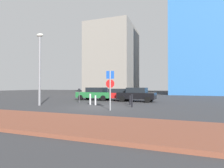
{
  "coord_description": "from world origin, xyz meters",
  "views": [
    {
      "loc": [
        5.97,
        -13.04,
        1.69
      ],
      "look_at": [
        0.59,
        1.83,
        1.91
      ],
      "focal_mm": 28.4,
      "sensor_mm": 36.0,
      "label": 1
    }
  ],
  "objects_px": {
    "parked_car_green": "(95,94)",
    "parking_sign_post": "(110,85)",
    "parked_car_black": "(137,94)",
    "parked_car_red": "(117,94)",
    "traffic_bollard_near": "(90,99)",
    "traffic_bollard_mid": "(95,100)",
    "traffic_bollard_far": "(132,101)",
    "parking_meter": "(79,94)",
    "traffic_bollard_edge": "(130,100)",
    "street_lamp": "(40,63)"
  },
  "relations": [
    {
      "from": "traffic_bollard_mid",
      "to": "parked_car_black",
      "type": "bearing_deg",
      "value": 60.49
    },
    {
      "from": "traffic_bollard_far",
      "to": "parking_meter",
      "type": "bearing_deg",
      "value": 163.42
    },
    {
      "from": "parking_meter",
      "to": "traffic_bollard_near",
      "type": "relative_size",
      "value": 1.45
    },
    {
      "from": "parked_car_red",
      "to": "parking_meter",
      "type": "height_order",
      "value": "parking_meter"
    },
    {
      "from": "parking_sign_post",
      "to": "traffic_bollard_near",
      "type": "xyz_separation_m",
      "value": [
        -3.09,
        3.01,
        -1.26
      ]
    },
    {
      "from": "parked_car_green",
      "to": "traffic_bollard_edge",
      "type": "xyz_separation_m",
      "value": [
        5.41,
        -4.01,
        -0.38
      ]
    },
    {
      "from": "parking_sign_post",
      "to": "traffic_bollard_mid",
      "type": "relative_size",
      "value": 3.22
    },
    {
      "from": "parked_car_green",
      "to": "parked_car_black",
      "type": "height_order",
      "value": "same"
    },
    {
      "from": "traffic_bollard_mid",
      "to": "traffic_bollard_far",
      "type": "height_order",
      "value": "traffic_bollard_far"
    },
    {
      "from": "parking_meter",
      "to": "traffic_bollard_mid",
      "type": "bearing_deg",
      "value": -28.53
    },
    {
      "from": "parking_sign_post",
      "to": "parking_meter",
      "type": "relative_size",
      "value": 1.92
    },
    {
      "from": "traffic_bollard_near",
      "to": "traffic_bollard_mid",
      "type": "relative_size",
      "value": 1.16
    },
    {
      "from": "parking_meter",
      "to": "traffic_bollard_mid",
      "type": "height_order",
      "value": "parking_meter"
    },
    {
      "from": "parking_meter",
      "to": "traffic_bollard_edge",
      "type": "bearing_deg",
      "value": 0.18
    },
    {
      "from": "parked_car_green",
      "to": "parked_car_red",
      "type": "relative_size",
      "value": 1.0
    },
    {
      "from": "street_lamp",
      "to": "traffic_bollard_edge",
      "type": "height_order",
      "value": "street_lamp"
    },
    {
      "from": "traffic_bollard_edge",
      "to": "traffic_bollard_near",
      "type": "bearing_deg",
      "value": -161.21
    },
    {
      "from": "parking_sign_post",
      "to": "parking_meter",
      "type": "bearing_deg",
      "value": 139.77
    },
    {
      "from": "parked_car_green",
      "to": "traffic_bollard_edge",
      "type": "height_order",
      "value": "parked_car_green"
    },
    {
      "from": "street_lamp",
      "to": "traffic_bollard_edge",
      "type": "relative_size",
      "value": 7.5
    },
    {
      "from": "traffic_bollard_far",
      "to": "traffic_bollard_near",
      "type": "bearing_deg",
      "value": 171.69
    },
    {
      "from": "traffic_bollard_mid",
      "to": "parked_car_green",
      "type": "bearing_deg",
      "value": 115.23
    },
    {
      "from": "traffic_bollard_edge",
      "to": "parked_car_green",
      "type": "bearing_deg",
      "value": 143.4
    },
    {
      "from": "parked_car_red",
      "to": "parking_sign_post",
      "type": "distance_m",
      "value": 8.78
    },
    {
      "from": "parked_car_red",
      "to": "parking_sign_post",
      "type": "height_order",
      "value": "parking_sign_post"
    },
    {
      "from": "parked_car_red",
      "to": "traffic_bollard_near",
      "type": "relative_size",
      "value": 4.4
    },
    {
      "from": "traffic_bollard_near",
      "to": "traffic_bollard_mid",
      "type": "distance_m",
      "value": 0.63
    },
    {
      "from": "parked_car_green",
      "to": "parked_car_black",
      "type": "bearing_deg",
      "value": -5.59
    },
    {
      "from": "parked_car_black",
      "to": "traffic_bollard_mid",
      "type": "xyz_separation_m",
      "value": [
        -2.74,
        -4.85,
        -0.37
      ]
    },
    {
      "from": "parked_car_green",
      "to": "parked_car_red",
      "type": "bearing_deg",
      "value": 4.25
    },
    {
      "from": "traffic_bollard_near",
      "to": "parked_car_red",
      "type": "bearing_deg",
      "value": 81.7
    },
    {
      "from": "parked_car_green",
      "to": "parking_sign_post",
      "type": "height_order",
      "value": "parking_sign_post"
    },
    {
      "from": "parked_car_red",
      "to": "traffic_bollard_mid",
      "type": "bearing_deg",
      "value": -91.85
    },
    {
      "from": "street_lamp",
      "to": "traffic_bollard_mid",
      "type": "xyz_separation_m",
      "value": [
        4.57,
        1.93,
        -3.38
      ]
    },
    {
      "from": "parked_car_green",
      "to": "street_lamp",
      "type": "bearing_deg",
      "value": -105.65
    },
    {
      "from": "traffic_bollard_far",
      "to": "traffic_bollard_edge",
      "type": "relative_size",
      "value": 1.24
    },
    {
      "from": "parking_sign_post",
      "to": "traffic_bollard_mid",
      "type": "bearing_deg",
      "value": 131.15
    },
    {
      "from": "parking_sign_post",
      "to": "traffic_bollard_near",
      "type": "relative_size",
      "value": 2.78
    },
    {
      "from": "traffic_bollard_far",
      "to": "parking_sign_post",
      "type": "bearing_deg",
      "value": -112.44
    },
    {
      "from": "parking_sign_post",
      "to": "parked_car_red",
      "type": "bearing_deg",
      "value": 105.33
    },
    {
      "from": "parked_car_green",
      "to": "traffic_bollard_mid",
      "type": "distance_m",
      "value": 5.94
    },
    {
      "from": "parking_meter",
      "to": "traffic_bollard_mid",
      "type": "relative_size",
      "value": 1.68
    },
    {
      "from": "parked_car_black",
      "to": "traffic_bollard_edge",
      "type": "bearing_deg",
      "value": -87.81
    },
    {
      "from": "parking_sign_post",
      "to": "traffic_bollard_far",
      "type": "xyz_separation_m",
      "value": [
        1.0,
        2.41,
        -1.24
      ]
    },
    {
      "from": "traffic_bollard_far",
      "to": "traffic_bollard_mid",
      "type": "bearing_deg",
      "value": 172.92
    },
    {
      "from": "traffic_bollard_mid",
      "to": "parking_meter",
      "type": "bearing_deg",
      "value": 151.47
    },
    {
      "from": "parked_car_green",
      "to": "traffic_bollard_edge",
      "type": "distance_m",
      "value": 6.74
    },
    {
      "from": "parking_sign_post",
      "to": "traffic_bollard_mid",
      "type": "height_order",
      "value": "parking_sign_post"
    },
    {
      "from": "parked_car_green",
      "to": "traffic_bollard_near",
      "type": "bearing_deg",
      "value": -69.74
    },
    {
      "from": "parked_car_red",
      "to": "traffic_bollard_edge",
      "type": "bearing_deg",
      "value": -57.38
    }
  ]
}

